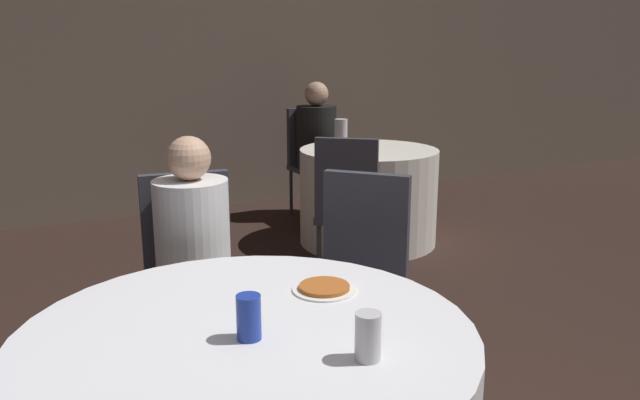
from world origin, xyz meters
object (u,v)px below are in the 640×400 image
(bottle_far, at_px, (341,138))
(chair_near_north, at_px, (191,265))
(table_far, at_px, (368,196))
(person_black_shirt, at_px, (320,150))
(soda_can_silver, at_px, (368,336))
(pizza_plate_near, at_px, (324,288))
(chair_near_northeast, at_px, (360,266))
(soda_can_blue, at_px, (249,317))
(person_white_shirt, at_px, (197,279))
(chair_far_north, at_px, (311,153))
(chair_far_southwest, at_px, (348,200))

(bottle_far, bearing_deg, chair_near_north, -138.13)
(table_far, distance_m, person_black_shirt, 0.82)
(table_far, bearing_deg, soda_can_silver, -120.87)
(pizza_plate_near, height_order, soda_can_silver, soda_can_silver)
(bottle_far, bearing_deg, pizza_plate_near, -119.48)
(chair_near_northeast, bearing_deg, table_far, -74.59)
(soda_can_silver, xyz_separation_m, soda_can_blue, (-0.22, 0.24, 0.00))
(chair_near_north, xyz_separation_m, bottle_far, (1.42, 1.27, 0.30))
(chair_near_north, relative_size, person_white_shirt, 0.84)
(soda_can_silver, bearing_deg, chair_near_north, 94.18)
(table_far, distance_m, soda_can_silver, 3.30)
(chair_near_northeast, relative_size, person_white_shirt, 0.84)
(soda_can_silver, bearing_deg, person_white_shirt, 95.78)
(soda_can_silver, bearing_deg, chair_far_north, 66.31)
(soda_can_blue, height_order, bottle_far, bottle_far)
(pizza_plate_near, distance_m, soda_can_silver, 0.46)
(table_far, relative_size, bottle_far, 3.94)
(table_far, bearing_deg, person_white_shirt, -137.28)
(person_black_shirt, bearing_deg, chair_near_north, 50.36)
(chair_far_southwest, relative_size, person_white_shirt, 0.84)
(chair_near_northeast, bearing_deg, chair_near_north, 20.38)
(table_far, distance_m, bottle_far, 0.65)
(soda_can_silver, distance_m, bottle_far, 2.91)
(chair_near_north, bearing_deg, chair_near_northeast, 159.62)
(chair_near_northeast, xyz_separation_m, person_black_shirt, (1.10, 2.60, 0.05))
(chair_far_southwest, bearing_deg, bottle_far, 104.93)
(person_white_shirt, height_order, pizza_plate_near, person_white_shirt)
(person_black_shirt, xyz_separation_m, pizza_plate_near, (-1.55, -3.14, 0.13))
(chair_far_north, height_order, pizza_plate_near, chair_far_north)
(chair_near_north, height_order, chair_far_north, same)
(person_white_shirt, bearing_deg, chair_near_northeast, 173.42)
(chair_near_north, distance_m, pizza_plate_near, 0.92)
(pizza_plate_near, distance_m, bottle_far, 2.47)
(chair_near_north, xyz_separation_m, pizza_plate_near, (0.20, -0.88, 0.17))
(soda_can_blue, bearing_deg, person_white_shirt, 83.35)
(chair_near_north, relative_size, bottle_far, 3.58)
(chair_near_north, bearing_deg, bottle_far, -131.70)
(chair_near_north, bearing_deg, soda_can_silver, 100.62)
(chair_far_north, bearing_deg, chair_near_north, 52.35)
(person_white_shirt, height_order, soda_can_silver, person_white_shirt)
(chair_far_north, bearing_deg, person_white_shirt, 53.91)
(bottle_far, bearing_deg, chair_far_southwest, -113.54)
(chair_near_northeast, xyz_separation_m, pizza_plate_near, (-0.45, -0.55, 0.17))
(pizza_plate_near, bearing_deg, chair_far_southwest, 58.73)
(pizza_plate_near, relative_size, soda_can_silver, 1.67)
(chair_far_southwest, height_order, pizza_plate_near, chair_far_southwest)
(table_far, xyz_separation_m, chair_near_north, (-1.78, -1.48, 0.20))
(chair_near_northeast, distance_m, person_black_shirt, 2.82)
(soda_can_blue, distance_m, bottle_far, 2.82)
(chair_near_north, bearing_deg, pizza_plate_near, 109.49)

